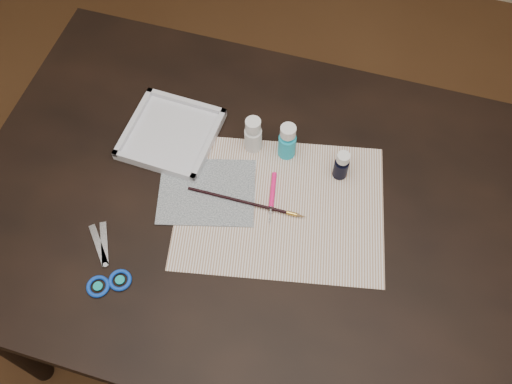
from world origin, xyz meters
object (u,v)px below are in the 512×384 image
(paint_bottle_cyan, at_px, (287,141))
(scissors, at_px, (101,259))
(paint_bottle_navy, at_px, (341,165))
(paper, at_px, (280,207))
(paint_bottle_white, at_px, (253,134))
(palette_tray, at_px, (171,134))
(canvas, at_px, (207,192))

(paint_bottle_cyan, xyz_separation_m, scissors, (-0.31, -0.37, -0.04))
(paint_bottle_navy, bearing_deg, paper, -132.10)
(paint_bottle_white, height_order, paint_bottle_cyan, same)
(paint_bottle_cyan, height_order, palette_tray, paint_bottle_cyan)
(canvas, xyz_separation_m, palette_tray, (-0.13, 0.12, 0.01))
(canvas, xyz_separation_m, paint_bottle_navy, (0.28, 0.13, 0.04))
(canvas, xyz_separation_m, paint_bottle_cyan, (0.14, 0.15, 0.05))
(paper, xyz_separation_m, paint_bottle_cyan, (-0.02, 0.14, 0.05))
(canvas, bearing_deg, palette_tray, 137.40)
(paint_bottle_cyan, xyz_separation_m, palette_tray, (-0.28, -0.03, -0.04))
(canvas, distance_m, paint_bottle_white, 0.17)
(paper, height_order, canvas, canvas)
(scissors, bearing_deg, paper, -95.90)
(paint_bottle_navy, bearing_deg, canvas, -154.63)
(paint_bottle_white, xyz_separation_m, palette_tray, (-0.20, -0.03, -0.04))
(canvas, height_order, paint_bottle_navy, paint_bottle_navy)
(paint_bottle_white, bearing_deg, paint_bottle_navy, -4.79)
(paint_bottle_white, xyz_separation_m, scissors, (-0.23, -0.37, -0.04))
(paint_bottle_white, bearing_deg, scissors, -121.37)
(paint_bottle_white, relative_size, paint_bottle_navy, 1.23)
(paper, bearing_deg, scissors, -144.86)
(paper, bearing_deg, paint_bottle_white, 127.01)
(paper, bearing_deg, paint_bottle_cyan, 99.48)
(scissors, relative_size, palette_tray, 0.91)
(palette_tray, bearing_deg, paper, -20.07)
(paper, relative_size, palette_tray, 2.22)
(paper, distance_m, paint_bottle_white, 0.18)
(paint_bottle_cyan, distance_m, scissors, 0.48)
(canvas, bearing_deg, paint_bottle_white, 66.63)
(canvas, relative_size, palette_tray, 1.05)
(paper, xyz_separation_m, palette_tray, (-0.30, 0.11, 0.01))
(paint_bottle_cyan, bearing_deg, paper, -80.52)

